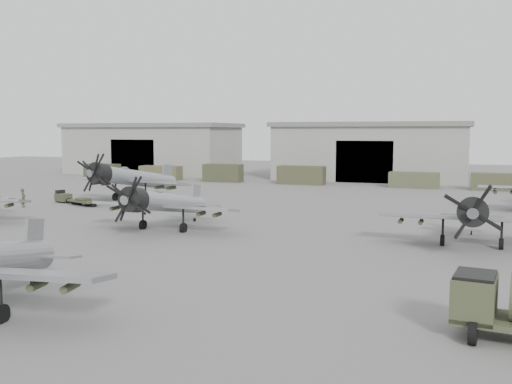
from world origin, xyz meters
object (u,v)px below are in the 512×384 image
aircraft_far_0 (129,178)px  tug_trailer (71,199)px  aircraft_mid_1 (162,203)px  ground_crew (23,198)px  aircraft_mid_2 (472,215)px

aircraft_far_0 → tug_trailer: (-4.84, -3.26, -2.02)m
aircraft_mid_1 → ground_crew: (-19.14, 7.22, -1.19)m
aircraft_mid_1 → aircraft_far_0: 18.56m
aircraft_mid_1 → aircraft_mid_2: aircraft_mid_1 is taller
aircraft_mid_1 → tug_trailer: aircraft_mid_1 is taller
aircraft_mid_2 → tug_trailer: 39.20m
aircraft_mid_2 → aircraft_far_0: size_ratio=0.83×
tug_trailer → aircraft_mid_1: bearing=-12.3°
aircraft_mid_1 → aircraft_far_0: (-11.79, 14.33, 0.41)m
aircraft_mid_2 → tug_trailer: size_ratio=1.79×
aircraft_mid_1 → tug_trailer: size_ratio=1.80×
aircraft_mid_1 → ground_crew: bearing=162.6°
aircraft_mid_2 → tug_trailer: aircraft_mid_2 is taller
aircraft_mid_2 → tug_trailer: (-37.91, 9.83, -1.61)m
aircraft_mid_2 → aircraft_far_0: (-33.07, 13.09, 0.41)m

